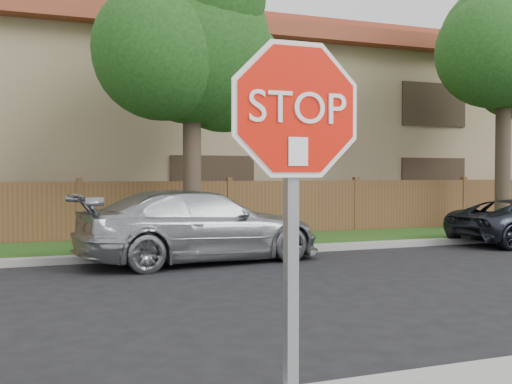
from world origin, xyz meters
name	(u,v)px	position (x,y,z in m)	size (l,w,h in m)	color
far_curb	(92,259)	(0.00, 8.15, 0.07)	(70.00, 0.30, 0.15)	gray
grass_strip	(85,250)	(0.00, 9.80, 0.06)	(70.00, 3.00, 0.12)	#1E4714
fence	(80,213)	(0.00, 11.40, 0.80)	(70.00, 0.12, 1.60)	brown
apartment_building	(66,123)	(0.00, 17.00, 3.53)	(35.20, 9.20, 7.20)	#9B8860
tree_mid	(194,45)	(2.52, 9.57, 4.87)	(4.80, 3.90, 7.35)	#382B21
tree_right	(508,45)	(12.02, 9.57, 5.57)	(4.80, 3.90, 8.20)	#382B21
stop_sign	(295,171)	(0.16, -1.48, 1.83)	(1.01, 0.13, 2.55)	gray
sedan_right	(201,226)	(2.10, 7.44, 0.73)	(2.06, 5.07, 1.47)	#989B9F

